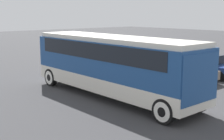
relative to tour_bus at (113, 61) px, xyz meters
name	(u,v)px	position (x,y,z in m)	size (l,w,h in m)	color
ground_plane	(112,97)	(-0.10, 0.00, -1.89)	(120.00, 120.00, 0.00)	#38383A
tour_bus	(113,61)	(0.00, 0.00, 0.00)	(10.49, 2.60, 3.14)	silver
parked_car_near	(180,69)	(-0.28, 6.03, -1.19)	(4.56, 1.86, 1.38)	#7A6B5B
parked_car_mid	(205,65)	(-0.01, 8.50, -1.17)	(4.08, 1.91, 1.46)	navy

